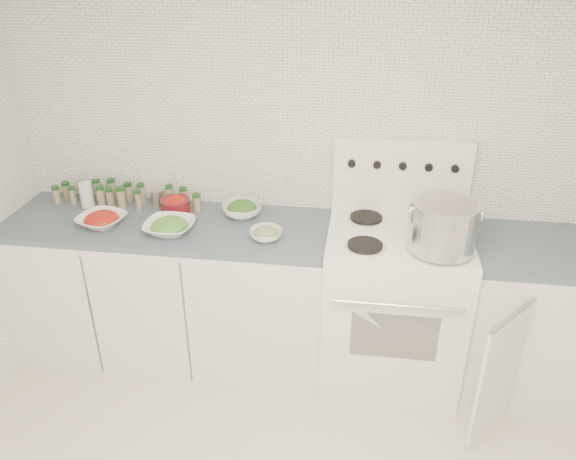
{
  "coord_description": "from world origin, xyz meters",
  "views": [
    {
      "loc": [
        0.26,
        -1.52,
        2.34
      ],
      "look_at": [
        -0.12,
        1.14,
        0.93
      ],
      "focal_mm": 35.0,
      "sensor_mm": 36.0,
      "label": 1
    }
  ],
  "objects_px": {
    "stove": "(392,300)",
    "bowl_snowpea": "(169,226)",
    "bowl_tomato": "(101,220)",
    "stock_pot": "(444,224)"
  },
  "relations": [
    {
      "from": "stove",
      "to": "bowl_snowpea",
      "type": "relative_size",
      "value": 4.91
    },
    {
      "from": "stove",
      "to": "bowl_tomato",
      "type": "distance_m",
      "value": 1.7
    },
    {
      "from": "bowl_tomato",
      "to": "stock_pot",
      "type": "bearing_deg",
      "value": -2.67
    },
    {
      "from": "bowl_snowpea",
      "to": "stock_pot",
      "type": "bearing_deg",
      "value": -2.28
    },
    {
      "from": "stock_pot",
      "to": "bowl_snowpea",
      "type": "bearing_deg",
      "value": 177.72
    },
    {
      "from": "stove",
      "to": "stock_pot",
      "type": "height_order",
      "value": "stove"
    },
    {
      "from": "stove",
      "to": "bowl_tomato",
      "type": "bearing_deg",
      "value": -177.31
    },
    {
      "from": "stove",
      "to": "bowl_tomato",
      "type": "xyz_separation_m",
      "value": [
        -1.64,
        -0.08,
        0.44
      ]
    },
    {
      "from": "stove",
      "to": "stock_pot",
      "type": "xyz_separation_m",
      "value": [
        0.19,
        -0.16,
        0.59
      ]
    },
    {
      "from": "stove",
      "to": "stock_pot",
      "type": "relative_size",
      "value": 3.9
    }
  ]
}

